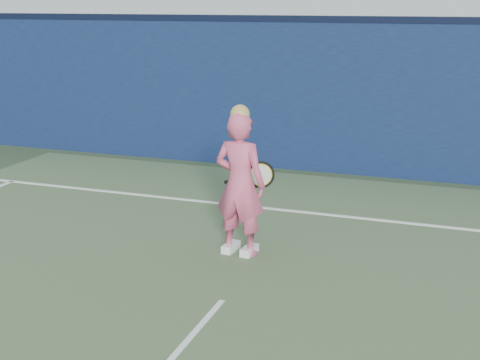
% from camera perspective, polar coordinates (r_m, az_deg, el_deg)
% --- Properties ---
extents(ground, '(80.00, 80.00, 0.00)m').
position_cam_1_polar(ground, '(5.84, -5.13, -14.27)').
color(ground, '#38492D').
rests_on(ground, ground).
extents(backstop_wall, '(24.00, 0.40, 2.50)m').
position_cam_1_polar(backstop_wall, '(11.43, 8.41, 6.89)').
color(backstop_wall, '#0D173B').
rests_on(backstop_wall, ground).
extents(wall_cap, '(24.00, 0.42, 0.10)m').
position_cam_1_polar(wall_cap, '(11.32, 8.67, 13.42)').
color(wall_cap, black).
rests_on(wall_cap, backstop_wall).
extents(player, '(0.65, 0.46, 1.75)m').
position_cam_1_polar(player, '(7.58, 0.00, -0.32)').
color(player, '#CE5073').
rests_on(player, ground).
extents(racket, '(0.63, 0.18, 0.33)m').
position_cam_1_polar(racket, '(8.00, 1.57, 0.40)').
color(racket, black).
rests_on(racket, ground).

